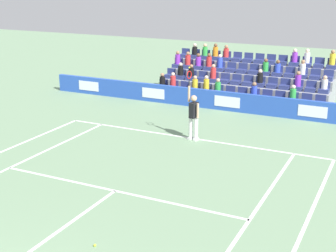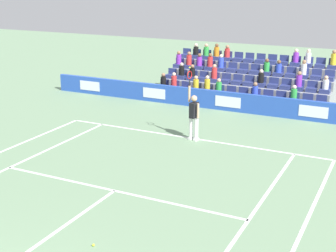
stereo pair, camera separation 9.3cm
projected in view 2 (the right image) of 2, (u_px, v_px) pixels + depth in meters
name	position (u px, v px, depth m)	size (l,w,h in m)	color
line_baseline	(189.00, 138.00, 19.01)	(10.97, 0.10, 0.01)	white
line_service	(114.00, 191.00, 14.31)	(8.23, 0.10, 0.01)	white
line_centre_service	(43.00, 241.00, 11.57)	(0.10, 6.40, 0.01)	white
line_singles_sideline_right	(243.00, 228.00, 12.18)	(0.10, 11.89, 0.01)	white
line_doubles_sideline_right	(298.00, 241.00, 11.60)	(0.10, 11.89, 0.01)	white
line_centre_mark	(188.00, 139.00, 18.93)	(0.10, 0.20, 0.01)	white
sponsor_barrier	(229.00, 101.00, 22.78)	(19.67, 0.22, 0.90)	blue
tennis_player	(194.00, 115.00, 18.51)	(0.51, 0.39, 2.85)	white
stadium_stand	(247.00, 84.00, 25.23)	(8.68, 3.80, 2.63)	gray
loose_tennis_ball	(93.00, 245.00, 11.35)	(0.07, 0.07, 0.07)	#D1E533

